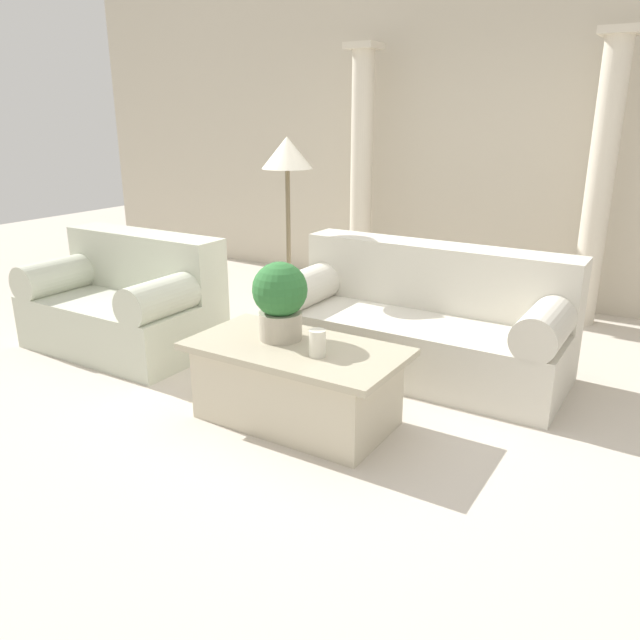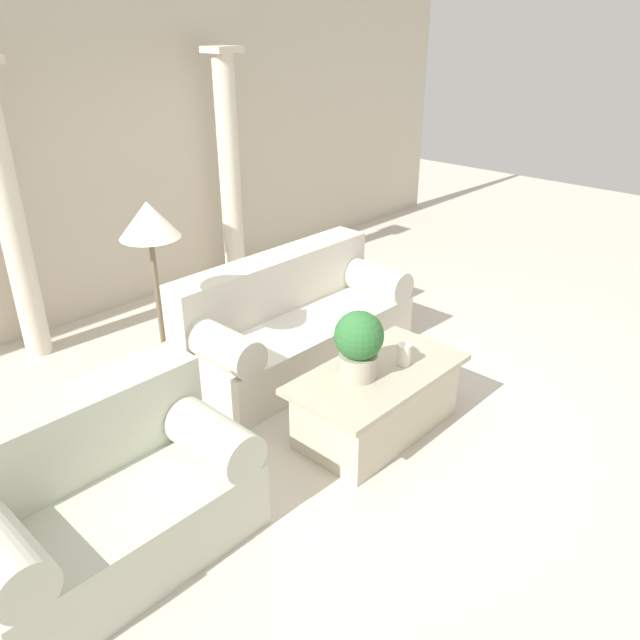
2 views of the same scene
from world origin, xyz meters
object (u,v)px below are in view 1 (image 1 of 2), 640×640
object	(u,v)px
sofa_long	(423,322)
potted_plant	(280,298)
loveseat	(127,302)
floor_lamp	(287,165)
coffee_table	(296,383)

from	to	relation	value
sofa_long	potted_plant	size ratio (longest dim) A/B	4.31
loveseat	floor_lamp	bearing A→B (deg)	40.64
sofa_long	potted_plant	xyz separation A→B (m)	(-0.46, -1.09, 0.38)
sofa_long	coffee_table	world-z (taller)	sofa_long
loveseat	potted_plant	distance (m)	1.75
loveseat	floor_lamp	world-z (taller)	floor_lamp
loveseat	coffee_table	bearing A→B (deg)	-11.67
loveseat	coffee_table	world-z (taller)	loveseat
coffee_table	floor_lamp	world-z (taller)	floor_lamp
loveseat	potted_plant	size ratio (longest dim) A/B	3.08
loveseat	coffee_table	distance (m)	1.87
potted_plant	loveseat	bearing A→B (deg)	169.25
sofa_long	coffee_table	size ratio (longest dim) A/B	1.59
potted_plant	floor_lamp	world-z (taller)	floor_lamp
sofa_long	floor_lamp	distance (m)	1.56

